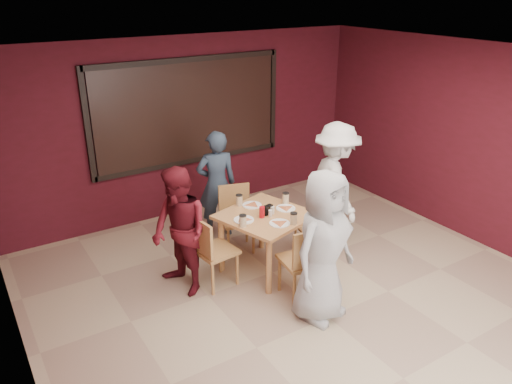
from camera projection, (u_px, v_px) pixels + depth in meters
floor at (328, 317)px, 5.65m from camera, size 7.00×7.00×0.00m
window_blinds at (190, 112)px, 7.69m from camera, size 3.00×0.02×1.50m
dining_table at (265, 221)px, 6.35m from camera, size 1.25×1.25×0.94m
chair_front at (305, 259)px, 5.78m from camera, size 0.53×0.53×0.97m
chair_back at (236, 214)px, 6.97m from camera, size 0.55×0.55×0.91m
chair_left at (210, 248)px, 6.05m from camera, size 0.50×0.50×0.94m
chair_right at (315, 222)px, 6.88m from camera, size 0.47×0.47×0.80m
diner_front at (323, 247)px, 5.37m from camera, size 0.97×0.75×1.75m
diner_back at (217, 184)px, 7.21m from camera, size 0.66×0.52×1.60m
diner_left at (180, 232)px, 5.87m from camera, size 0.71×0.85×1.58m
diner_right at (336, 184)px, 6.99m from camera, size 1.00×1.30×1.77m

